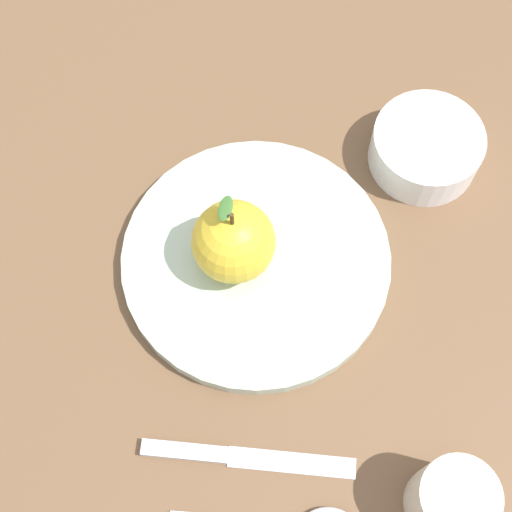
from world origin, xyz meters
name	(u,v)px	position (x,y,z in m)	size (l,w,h in m)	color
ground_plane	(248,309)	(0.00, 0.00, 0.00)	(2.40, 2.40, 0.00)	brown
dinner_plate	(256,260)	(0.03, -0.03, 0.01)	(0.26, 0.26, 0.02)	#B2C6B2
apple	(233,242)	(0.04, -0.01, 0.06)	(0.08, 0.08, 0.09)	gold
side_bowl	(427,146)	(0.04, -0.24, 0.03)	(0.11, 0.11, 0.04)	white
cup	(452,500)	(-0.24, -0.04, 0.04)	(0.07, 0.07, 0.07)	silver
knife	(228,456)	(-0.10, 0.09, 0.00)	(0.13, 0.16, 0.01)	silver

